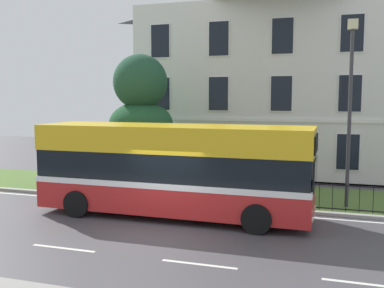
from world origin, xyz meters
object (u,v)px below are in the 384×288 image
georgian_townhouse (291,72)px  litter_bin (241,188)px  street_lamp_post (350,102)px  single_decker_bus (174,169)px  evergreen_tree (141,134)px

georgian_townhouse → litter_bin: georgian_townhouse is taller
street_lamp_post → single_decker_bus: bearing=-154.8°
single_decker_bus → street_lamp_post: 6.97m
single_decker_bus → litter_bin: bearing=51.2°
evergreen_tree → street_lamp_post: size_ratio=0.91×
evergreen_tree → litter_bin: (5.15, -1.85, -1.86)m
single_decker_bus → litter_bin: single_decker_bus is taller
litter_bin → georgian_townhouse: bearing=84.8°
evergreen_tree → street_lamp_post: (9.12, -1.47, 1.57)m
evergreen_tree → single_decker_bus: 5.38m
georgian_townhouse → single_decker_bus: bearing=-102.8°
georgian_townhouse → litter_bin: size_ratio=15.30×
georgian_townhouse → street_lamp_post: size_ratio=2.34×
georgian_townhouse → single_decker_bus: size_ratio=1.66×
evergreen_tree → street_lamp_post: street_lamp_post is taller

